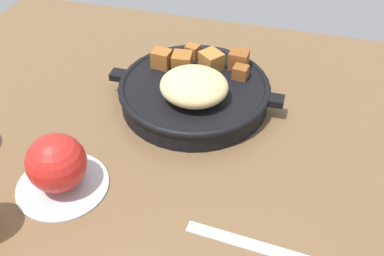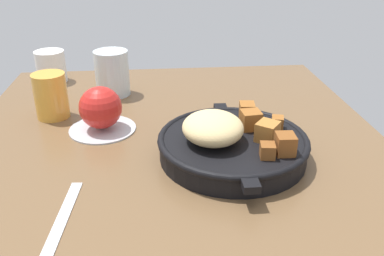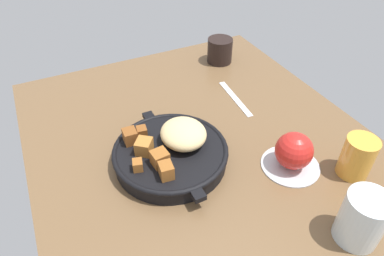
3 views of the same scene
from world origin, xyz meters
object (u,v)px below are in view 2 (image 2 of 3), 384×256
object	(u,v)px
white_creamer_pitcher	(51,66)
water_glass_tall	(112,73)
cast_iron_skillet	(231,142)
butter_knife	(62,220)
juice_glass_amber	(51,96)
red_apple	(100,108)

from	to	relation	value
white_creamer_pitcher	water_glass_tall	size ratio (longest dim) A/B	0.76
cast_iron_skillet	butter_knife	xyz separation A→B (cm)	(-14.50, 25.32, -2.75)
water_glass_tall	juice_glass_amber	bearing A→B (deg)	136.23
butter_knife	juice_glass_amber	distance (cm)	35.74
red_apple	butter_knife	bearing A→B (deg)	174.50
cast_iron_skillet	water_glass_tall	bearing A→B (deg)	34.63
cast_iron_skillet	red_apple	world-z (taller)	red_apple
water_glass_tall	juice_glass_amber	distance (cm)	16.35
butter_knife	water_glass_tall	size ratio (longest dim) A/B	1.71
butter_knife	cast_iron_skillet	bearing A→B (deg)	-55.70
red_apple	juice_glass_amber	xyz separation A→B (cm)	(7.19, 10.62, -0.03)
red_apple	butter_knife	world-z (taller)	red_apple
cast_iron_skillet	white_creamer_pitcher	distance (cm)	56.93
white_creamer_pitcher	juice_glass_amber	bearing A→B (deg)	-167.92
cast_iron_skillet	red_apple	xyz separation A→B (cm)	(12.86, 22.68, 1.71)
cast_iron_skillet	red_apple	bearing A→B (deg)	60.45
cast_iron_skillet	water_glass_tall	distance (cm)	38.77
cast_iron_skillet	juice_glass_amber	bearing A→B (deg)	58.95
white_creamer_pitcher	water_glass_tall	xyz separation A→B (cm)	(-10.47, -16.07, 1.25)
butter_knife	juice_glass_amber	world-z (taller)	juice_glass_amber
cast_iron_skillet	water_glass_tall	xyz separation A→B (cm)	(31.85, 22.00, 2.21)
juice_glass_amber	red_apple	bearing A→B (deg)	-124.09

